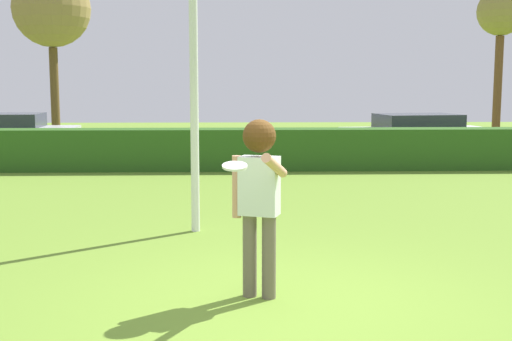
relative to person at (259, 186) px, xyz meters
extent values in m
plane|color=olive|center=(0.20, -0.28, -1.13)|extent=(60.00, 60.00, 0.00)
cylinder|color=#695F4F|center=(0.10, -0.02, -0.71)|extent=(0.14, 0.14, 0.84)
cylinder|color=#695F4F|center=(-0.09, 0.04, -0.71)|extent=(0.14, 0.14, 0.84)
cube|color=silver|center=(0.00, 0.01, 0.00)|extent=(0.43, 0.33, 0.58)
cylinder|color=tan|center=(0.13, -0.33, 0.24)|extent=(0.28, 0.61, 0.30)
cylinder|color=tan|center=(-0.22, 0.09, -0.02)|extent=(0.09, 0.09, 0.62)
sphere|color=tan|center=(0.00, 0.01, 0.46)|extent=(0.22, 0.22, 0.22)
sphere|color=#4C2F11|center=(0.00, 0.01, 0.49)|extent=(0.33, 0.33, 0.33)
cylinder|color=white|center=(-0.24, -0.61, 0.27)|extent=(0.22, 0.22, 0.07)
cylinder|color=silver|center=(-0.81, 3.04, 1.76)|extent=(0.12, 0.12, 5.77)
cube|color=#2B561B|center=(0.20, 9.94, -0.62)|extent=(18.12, 0.90, 1.01)
cube|color=#B7B7BC|center=(-6.98, 13.16, -0.55)|extent=(4.30, 1.96, 0.55)
cube|color=#2D333D|center=(-6.98, 13.16, -0.08)|extent=(2.29, 1.70, 0.40)
cylinder|color=black|center=(-5.56, 14.10, -0.83)|extent=(0.61, 0.14, 0.60)
cylinder|color=black|center=(-5.46, 12.40, -0.83)|extent=(0.61, 0.14, 0.60)
cube|color=white|center=(4.99, 12.43, -0.55)|extent=(4.41, 2.34, 0.55)
cube|color=#2D333D|center=(4.99, 12.43, -0.08)|extent=(2.42, 1.89, 0.40)
cylinder|color=black|center=(6.31, 13.50, -0.83)|extent=(0.61, 0.19, 0.60)
cylinder|color=black|center=(6.58, 11.82, -0.83)|extent=(0.61, 0.19, 0.60)
cylinder|color=black|center=(3.41, 13.04, -0.83)|extent=(0.61, 0.19, 0.60)
cylinder|color=black|center=(3.67, 11.36, -0.83)|extent=(0.61, 0.19, 0.60)
cylinder|color=brown|center=(9.89, 19.05, 0.83)|extent=(0.31, 0.31, 3.91)
sphere|color=olive|center=(9.89, 19.05, 3.68)|extent=(1.81, 1.81, 1.81)
cylinder|color=brown|center=(-6.23, 16.13, 0.52)|extent=(0.28, 0.28, 3.30)
sphere|color=olive|center=(-6.23, 16.13, 3.44)|extent=(2.54, 2.54, 2.54)
camera|label=1|loc=(-0.24, -6.46, 1.01)|focal=46.83mm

